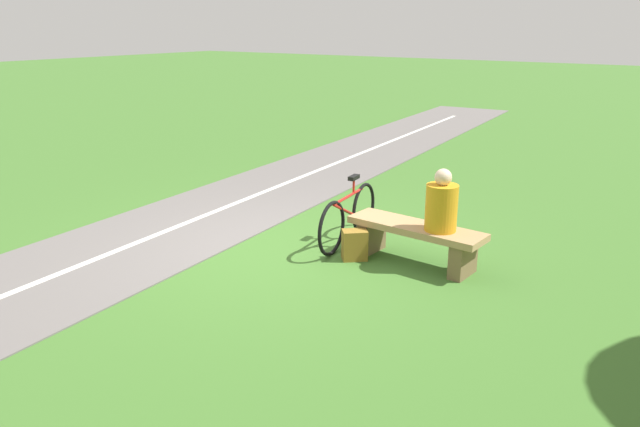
# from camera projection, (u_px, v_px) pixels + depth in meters

# --- Properties ---
(ground_plane) EXTENTS (80.00, 80.00, 0.00)m
(ground_plane) POSITION_uv_depth(u_px,v_px,m) (270.00, 248.00, 7.70)
(ground_plane) COLOR #3D6B28
(bench) EXTENTS (1.67, 0.59, 0.47)m
(bench) POSITION_uv_depth(u_px,v_px,m) (415.00, 237.00, 7.14)
(bench) COLOR #A88456
(bench) RESTS_ON ground_plane
(person_seated) EXTENTS (0.39, 0.39, 0.71)m
(person_seated) POSITION_uv_depth(u_px,v_px,m) (442.00, 205.00, 6.82)
(person_seated) COLOR orange
(person_seated) RESTS_ON bench
(bicycle) EXTENTS (0.24, 1.64, 0.86)m
(bicycle) POSITION_uv_depth(u_px,v_px,m) (349.00, 216.00, 7.77)
(bicycle) COLOR black
(bicycle) RESTS_ON ground_plane
(backpack) EXTENTS (0.35, 0.34, 0.37)m
(backpack) POSITION_uv_depth(u_px,v_px,m) (354.00, 245.00, 7.29)
(backpack) COLOR olive
(backpack) RESTS_ON ground_plane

